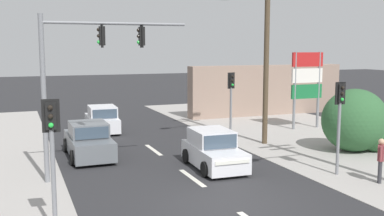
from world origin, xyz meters
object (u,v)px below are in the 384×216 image
(traffic_signal_mast, at_px, (81,67))
(pedestal_signal_right_kerb, at_px, (340,112))
(hatchback_crossing_left, at_px, (102,120))
(shopping_plaza_sign, at_px, (307,79))
(pedestal_signal_far_median, at_px, (231,94))
(hatchback_oncoming_near, at_px, (213,150))
(pedestrian_at_kerb, at_px, (381,158))
(sedan_receding_far, at_px, (89,141))
(pedestal_signal_left_kerb, at_px, (52,144))
(utility_pole_midground_right, at_px, (265,37))

(traffic_signal_mast, height_order, pedestal_signal_right_kerb, traffic_signal_mast)
(hatchback_crossing_left, bearing_deg, shopping_plaza_sign, -16.58)
(pedestal_signal_far_median, relative_size, hatchback_oncoming_near, 0.96)
(hatchback_oncoming_near, height_order, pedestrian_at_kerb, pedestrian_at_kerb)
(hatchback_crossing_left, height_order, pedestrian_at_kerb, pedestrian_at_kerb)
(shopping_plaza_sign, bearing_deg, hatchback_oncoming_near, -145.52)
(pedestal_signal_right_kerb, height_order, hatchback_crossing_left, pedestal_signal_right_kerb)
(traffic_signal_mast, distance_m, hatchback_crossing_left, 10.19)
(sedan_receding_far, height_order, pedestrian_at_kerb, pedestrian_at_kerb)
(pedestal_signal_right_kerb, distance_m, shopping_plaza_sign, 10.11)
(hatchback_crossing_left, bearing_deg, sedan_receding_far, -105.94)
(shopping_plaza_sign, bearing_deg, sedan_receding_far, -169.90)
(hatchback_oncoming_near, bearing_deg, hatchback_crossing_left, 106.06)
(pedestal_signal_right_kerb, distance_m, pedestrian_at_kerb, 2.18)
(pedestal_signal_left_kerb, relative_size, hatchback_crossing_left, 0.96)
(sedan_receding_far, bearing_deg, pedestal_signal_far_median, 7.74)
(pedestal_signal_right_kerb, height_order, shopping_plaza_sign, shopping_plaza_sign)
(pedestal_signal_left_kerb, distance_m, shopping_plaza_sign, 18.76)
(utility_pole_midground_right, distance_m, pedestal_signal_left_kerb, 13.58)
(hatchback_oncoming_near, bearing_deg, pedestrian_at_kerb, -41.70)
(utility_pole_midground_right, height_order, pedestal_signal_left_kerb, utility_pole_midground_right)
(utility_pole_midground_right, height_order, pedestrian_at_kerb, utility_pole_midground_right)
(shopping_plaza_sign, bearing_deg, pedestrian_at_kerb, -112.19)
(sedan_receding_far, bearing_deg, shopping_plaza_sign, 10.10)
(traffic_signal_mast, xyz_separation_m, hatchback_oncoming_near, (5.12, -0.23, -3.44))
(pedestal_signal_far_median, xyz_separation_m, pedestrian_at_kerb, (1.51, -8.90, -1.49))
(utility_pole_midground_right, distance_m, pedestal_signal_right_kerb, 6.61)
(shopping_plaza_sign, xyz_separation_m, sedan_receding_far, (-13.25, -2.36, -2.28))
(pedestal_signal_far_median, xyz_separation_m, hatchback_oncoming_near, (-3.16, -4.74, -1.71))
(hatchback_crossing_left, relative_size, sedan_receding_far, 0.87)
(pedestal_signal_left_kerb, height_order, shopping_plaza_sign, shopping_plaza_sign)
(utility_pole_midground_right, xyz_separation_m, shopping_plaza_sign, (4.68, 2.90, -2.37))
(traffic_signal_mast, xyz_separation_m, pedestal_signal_left_kerb, (-1.43, -4.87, -1.73))
(utility_pole_midground_right, xyz_separation_m, pedestal_signal_right_kerb, (-0.22, -5.92, -2.93))
(pedestal_signal_far_median, bearing_deg, shopping_plaza_sign, 13.19)
(traffic_signal_mast, distance_m, pedestal_signal_right_kerb, 9.70)
(pedestal_signal_right_kerb, xyz_separation_m, pedestrian_at_kerb, (0.72, -1.41, -1.49))
(utility_pole_midground_right, bearing_deg, traffic_signal_mast, -162.44)
(shopping_plaza_sign, relative_size, pedestrian_at_kerb, 2.82)
(pedestal_signal_right_kerb, relative_size, hatchback_oncoming_near, 0.96)
(shopping_plaza_sign, distance_m, pedestrian_at_kerb, 11.25)
(pedestal_signal_far_median, distance_m, pedestrian_at_kerb, 9.15)
(hatchback_crossing_left, height_order, sedan_receding_far, sedan_receding_far)
(pedestal_signal_left_kerb, distance_m, hatchback_oncoming_near, 8.20)
(pedestal_signal_right_kerb, bearing_deg, hatchback_oncoming_near, 145.17)
(sedan_receding_far, distance_m, pedestrian_at_kerb, 12.02)
(pedestal_signal_right_kerb, xyz_separation_m, hatchback_oncoming_near, (-3.95, 2.75, -1.71))
(pedestal_signal_right_kerb, distance_m, pedestal_signal_far_median, 7.53)
(pedestal_signal_left_kerb, bearing_deg, pedestal_signal_right_kerb, 10.19)
(pedestal_signal_right_kerb, relative_size, shopping_plaza_sign, 0.77)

